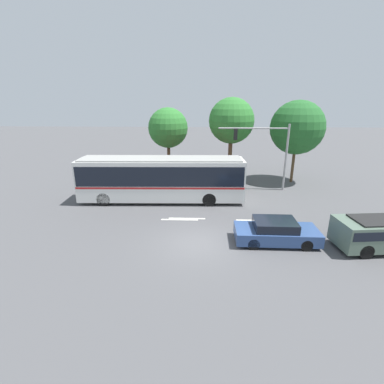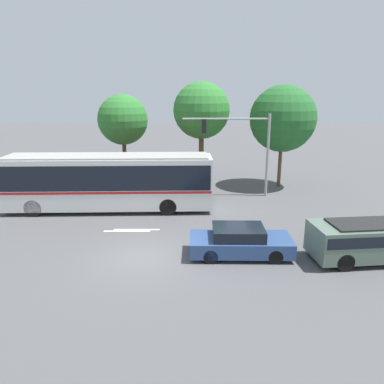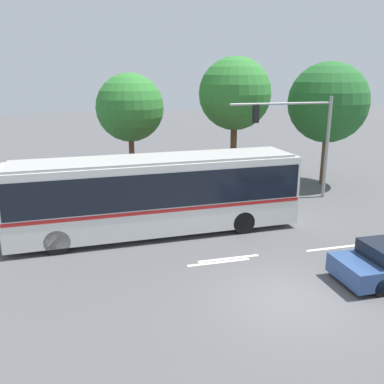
# 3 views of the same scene
# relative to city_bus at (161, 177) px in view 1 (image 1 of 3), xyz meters

# --- Properties ---
(ground_plane) EXTENTS (140.00, 140.00, 0.00)m
(ground_plane) POSITION_rel_city_bus_xyz_m (2.89, -6.61, -1.91)
(ground_plane) COLOR #4C4C4F
(city_bus) EXTENTS (12.41, 2.87, 3.36)m
(city_bus) POSITION_rel_city_bus_xyz_m (0.00, 0.00, 0.00)
(city_bus) COLOR silver
(city_bus) RESTS_ON ground
(sedan_foreground) EXTENTS (4.46, 1.94, 1.31)m
(sedan_foreground) POSITION_rel_city_bus_xyz_m (7.11, -6.38, -1.29)
(sedan_foreground) COLOR navy
(sedan_foreground) RESTS_ON ground
(suv_left_lane) EXTENTS (5.00, 2.46, 1.69)m
(suv_left_lane) POSITION_rel_city_bus_xyz_m (12.48, -6.85, -0.92)
(suv_left_lane) COLOR #516656
(suv_left_lane) RESTS_ON ground
(traffic_light_pole) EXTENTS (5.82, 0.24, 5.60)m
(traffic_light_pole) POSITION_rel_city_bus_xyz_m (8.57, 3.13, 1.88)
(traffic_light_pole) COLOR gray
(traffic_light_pole) RESTS_ON ground
(flowering_hedge) EXTENTS (7.00, 1.32, 1.47)m
(flowering_hedge) POSITION_rel_city_bus_xyz_m (2.27, 3.44, -1.19)
(flowering_hedge) COLOR #286028
(flowering_hedge) RESTS_ON ground
(street_tree_left) EXTENTS (3.76, 3.76, 6.81)m
(street_tree_left) POSITION_rel_city_bus_xyz_m (-0.21, 6.70, 3.00)
(street_tree_left) COLOR brown
(street_tree_left) RESTS_ON ground
(street_tree_centre) EXTENTS (4.13, 4.13, 7.72)m
(street_tree_centre) POSITION_rel_city_bus_xyz_m (5.70, 5.99, 3.71)
(street_tree_centre) COLOR brown
(street_tree_centre) RESTS_ON ground
(street_tree_right) EXTENTS (4.82, 4.82, 7.49)m
(street_tree_right) POSITION_rel_city_bus_xyz_m (11.62, 5.75, 3.16)
(street_tree_right) COLOR brown
(street_tree_right) RESTS_ON ground
(lane_stripe_near) EXTENTS (2.40, 0.16, 0.01)m
(lane_stripe_near) POSITION_rel_city_bus_xyz_m (6.52, -3.49, -1.91)
(lane_stripe_near) COLOR silver
(lane_stripe_near) RESTS_ON ground
(lane_stripe_mid) EXTENTS (2.40, 0.16, 0.01)m
(lane_stripe_mid) POSITION_rel_city_bus_xyz_m (2.11, -3.35, -1.91)
(lane_stripe_mid) COLOR silver
(lane_stripe_mid) RESTS_ON ground
(lane_stripe_far) EXTENTS (2.40, 0.16, 0.01)m
(lane_stripe_far) POSITION_rel_city_bus_xyz_m (1.64, -3.57, -1.91)
(lane_stripe_far) COLOR silver
(lane_stripe_far) RESTS_ON ground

